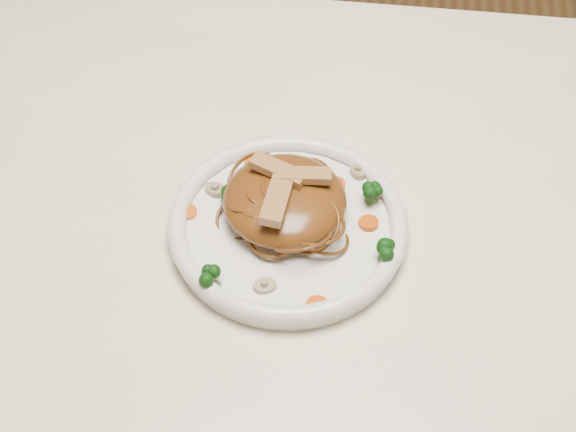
# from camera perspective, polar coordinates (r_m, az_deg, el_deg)

# --- Properties ---
(table) EXTENTS (1.20, 0.80, 0.75)m
(table) POSITION_cam_1_polar(r_m,az_deg,el_deg) (1.00, 3.06, -3.74)
(table) COLOR white
(table) RESTS_ON ground
(plate) EXTENTS (0.32, 0.32, 0.02)m
(plate) POSITION_cam_1_polar(r_m,az_deg,el_deg) (0.90, 0.00, -0.90)
(plate) COLOR white
(plate) RESTS_ON table
(noodle_mound) EXTENTS (0.17, 0.17, 0.04)m
(noodle_mound) POSITION_cam_1_polar(r_m,az_deg,el_deg) (0.89, -0.23, 1.09)
(noodle_mound) COLOR #582B10
(noodle_mound) RESTS_ON plate
(chicken_a) EXTENTS (0.06, 0.03, 0.01)m
(chicken_a) POSITION_cam_1_polar(r_m,az_deg,el_deg) (0.88, 1.00, 2.79)
(chicken_a) COLOR tan
(chicken_a) RESTS_ON noodle_mound
(chicken_b) EXTENTS (0.07, 0.04, 0.01)m
(chicken_b) POSITION_cam_1_polar(r_m,az_deg,el_deg) (0.88, -0.68, 3.17)
(chicken_b) COLOR tan
(chicken_b) RESTS_ON noodle_mound
(chicken_c) EXTENTS (0.03, 0.07, 0.01)m
(chicken_c) POSITION_cam_1_polar(r_m,az_deg,el_deg) (0.86, -0.75, 1.17)
(chicken_c) COLOR tan
(chicken_c) RESTS_ON noodle_mound
(broccoli_0) EXTENTS (0.04, 0.04, 0.03)m
(broccoli_0) POSITION_cam_1_polar(r_m,az_deg,el_deg) (0.91, 5.73, 1.71)
(broccoli_0) COLOR #0C380B
(broccoli_0) RESTS_ON plate
(broccoli_1) EXTENTS (0.03, 0.03, 0.03)m
(broccoli_1) POSITION_cam_1_polar(r_m,az_deg,el_deg) (0.90, -4.17, 1.27)
(broccoli_1) COLOR #0C380B
(broccoli_1) RESTS_ON plate
(broccoli_2) EXTENTS (0.03, 0.03, 0.03)m
(broccoli_2) POSITION_cam_1_polar(r_m,az_deg,el_deg) (0.84, -5.10, -4.18)
(broccoli_2) COLOR #0C380B
(broccoli_2) RESTS_ON plate
(broccoli_3) EXTENTS (0.04, 0.04, 0.03)m
(broccoli_3) POSITION_cam_1_polar(r_m,az_deg,el_deg) (0.86, 6.64, -2.23)
(broccoli_3) COLOR #0C380B
(broccoli_3) RESTS_ON plate
(carrot_0) EXTENTS (0.02, 0.02, 0.00)m
(carrot_0) POSITION_cam_1_polar(r_m,az_deg,el_deg) (0.93, 3.34, 2.16)
(carrot_0) COLOR #E65208
(carrot_0) RESTS_ON plate
(carrot_1) EXTENTS (0.02, 0.02, 0.00)m
(carrot_1) POSITION_cam_1_polar(r_m,az_deg,el_deg) (0.91, -6.82, 0.29)
(carrot_1) COLOR #E65208
(carrot_1) RESTS_ON plate
(carrot_2) EXTENTS (0.03, 0.03, 0.00)m
(carrot_2) POSITION_cam_1_polar(r_m,az_deg,el_deg) (0.90, 5.51, -0.46)
(carrot_2) COLOR #E65208
(carrot_2) RESTS_ON plate
(carrot_3) EXTENTS (0.02, 0.02, 0.00)m
(carrot_3) POSITION_cam_1_polar(r_m,az_deg,el_deg) (0.96, -2.38, 3.69)
(carrot_3) COLOR #E65208
(carrot_3) RESTS_ON plate
(carrot_4) EXTENTS (0.03, 0.03, 0.00)m
(carrot_4) POSITION_cam_1_polar(r_m,az_deg,el_deg) (0.83, 1.99, -6.09)
(carrot_4) COLOR #E65208
(carrot_4) RESTS_ON plate
(mushroom_0) EXTENTS (0.03, 0.03, 0.01)m
(mushroom_0) POSITION_cam_1_polar(r_m,az_deg,el_deg) (0.85, -1.60, -4.75)
(mushroom_0) COLOR tan
(mushroom_0) RESTS_ON plate
(mushroom_1) EXTENTS (0.04, 0.04, 0.01)m
(mushroom_1) POSITION_cam_1_polar(r_m,az_deg,el_deg) (0.93, 6.14, 1.73)
(mushroom_1) COLOR tan
(mushroom_1) RESTS_ON plate
(mushroom_2) EXTENTS (0.04, 0.04, 0.01)m
(mushroom_2) POSITION_cam_1_polar(r_m,az_deg,el_deg) (0.93, -4.98, 1.81)
(mushroom_2) COLOR tan
(mushroom_2) RESTS_ON plate
(mushroom_3) EXTENTS (0.03, 0.03, 0.01)m
(mushroom_3) POSITION_cam_1_polar(r_m,az_deg,el_deg) (0.95, 4.79, 3.08)
(mushroom_3) COLOR tan
(mushroom_3) RESTS_ON plate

